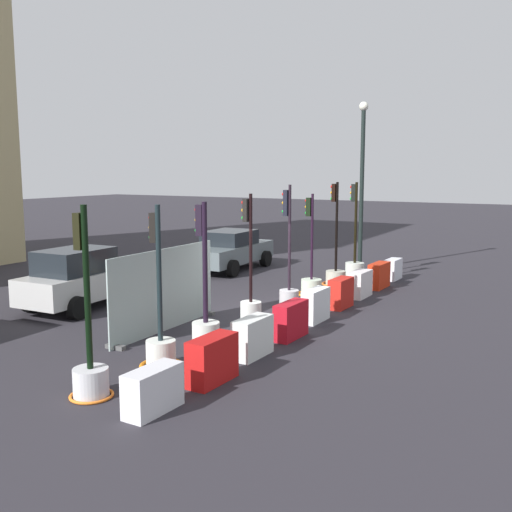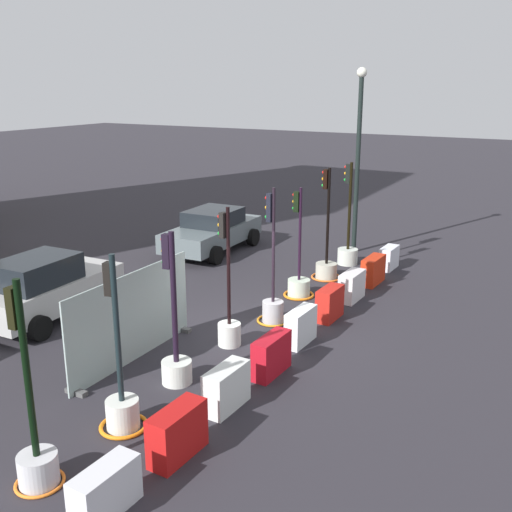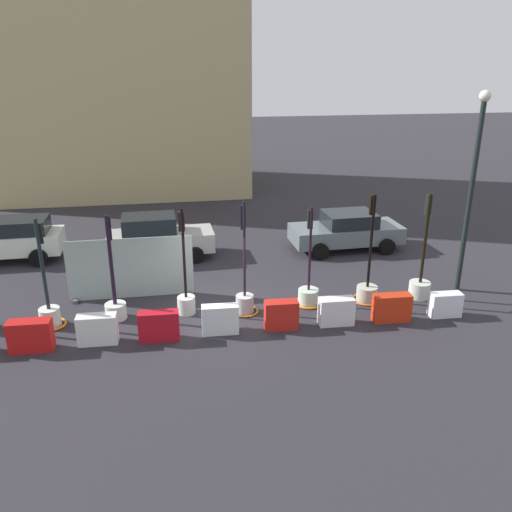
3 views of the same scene
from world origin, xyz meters
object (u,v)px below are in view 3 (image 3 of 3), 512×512
(construction_barrier_2, at_px, (97,329))
(car_grey_saloon, at_px, (347,231))
(traffic_light_1, at_px, (49,309))
(car_white_van, at_px, (10,240))
(construction_barrier_8, at_px, (445,305))
(traffic_light_6, at_px, (367,286))
(traffic_light_2, at_px, (115,298))
(traffic_light_3, at_px, (186,293))
(traffic_light_7, at_px, (420,280))
(construction_barrier_7, at_px, (392,308))
(street_lamp_post, at_px, (473,181))
(construction_barrier_1, at_px, (31,336))
(car_silver_hatchback, at_px, (158,237))
(construction_barrier_4, at_px, (220,319))
(traffic_light_4, at_px, (245,295))
(construction_barrier_6, at_px, (336,311))
(construction_barrier_5, at_px, (281,315))
(construction_barrier_3, at_px, (159,326))
(traffic_light_5, at_px, (308,292))

(construction_barrier_2, distance_m, car_grey_saloon, 11.46)
(traffic_light_1, relative_size, construction_barrier_2, 3.02)
(traffic_light_1, bearing_deg, car_white_van, 113.06)
(construction_barrier_8, xyz_separation_m, car_grey_saloon, (-1.01, 6.52, 0.42))
(traffic_light_6, bearing_deg, traffic_light_2, 179.49)
(construction_barrier_2, bearing_deg, car_white_van, 119.15)
(traffic_light_6, bearing_deg, traffic_light_3, 179.22)
(traffic_light_7, bearing_deg, construction_barrier_7, -138.04)
(street_lamp_post, bearing_deg, construction_barrier_7, -150.73)
(construction_barrier_7, height_order, car_grey_saloon, car_grey_saloon)
(construction_barrier_1, distance_m, car_white_van, 7.83)
(construction_barrier_2, bearing_deg, car_silver_hatchback, 75.97)
(traffic_light_1, xyz_separation_m, car_silver_hatchback, (3.20, 5.35, 0.33))
(construction_barrier_2, relative_size, construction_barrier_4, 1.03)
(traffic_light_4, xyz_separation_m, construction_barrier_6, (2.60, -1.27, -0.15))
(traffic_light_2, xyz_separation_m, construction_barrier_5, (4.90, -1.50, -0.26))
(street_lamp_post, bearing_deg, traffic_light_6, -175.13)
(car_white_van, height_order, street_lamp_post, street_lamp_post)
(traffic_light_1, relative_size, traffic_light_4, 0.93)
(traffic_light_3, relative_size, construction_barrier_6, 3.21)
(construction_barrier_3, bearing_deg, construction_barrier_5, 1.41)
(car_white_van, bearing_deg, construction_barrier_6, -33.70)
(construction_barrier_4, bearing_deg, traffic_light_1, 165.29)
(traffic_light_6, distance_m, car_white_van, 13.93)
(construction_barrier_1, bearing_deg, traffic_light_7, 6.94)
(traffic_light_4, height_order, construction_barrier_6, traffic_light_4)
(construction_barrier_5, bearing_deg, construction_barrier_1, -179.29)
(car_silver_hatchback, bearing_deg, construction_barrier_4, -74.92)
(traffic_light_4, relative_size, car_silver_hatchback, 0.85)
(construction_barrier_3, bearing_deg, construction_barrier_8, 0.21)
(traffic_light_4, height_order, car_grey_saloon, traffic_light_4)
(traffic_light_5, height_order, car_white_van, traffic_light_5)
(construction_barrier_6, distance_m, car_silver_hatchback, 8.55)
(car_white_van, distance_m, car_grey_saloon, 13.61)
(traffic_light_4, relative_size, construction_barrier_3, 3.14)
(construction_barrier_6, bearing_deg, construction_barrier_2, 179.79)
(traffic_light_2, distance_m, construction_barrier_4, 3.43)
(construction_barrier_1, relative_size, construction_barrier_4, 1.09)
(construction_barrier_3, relative_size, car_white_van, 0.27)
(construction_barrier_1, bearing_deg, construction_barrier_3, -0.02)
(traffic_light_4, bearing_deg, car_white_van, 144.18)
(traffic_light_1, height_order, construction_barrier_4, traffic_light_1)
(construction_barrier_1, xyz_separation_m, car_silver_hatchback, (3.42, 6.77, 0.42))
(construction_barrier_3, xyz_separation_m, construction_barrier_5, (3.57, 0.09, -0.00))
(construction_barrier_4, bearing_deg, traffic_light_6, 15.63)
(construction_barrier_1, relative_size, construction_barrier_6, 1.10)
(construction_barrier_8, bearing_deg, traffic_light_2, 171.22)
(construction_barrier_8, relative_size, car_grey_saloon, 0.21)
(traffic_light_2, relative_size, car_grey_saloon, 0.71)
(traffic_light_1, height_order, traffic_light_3, traffic_light_3)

